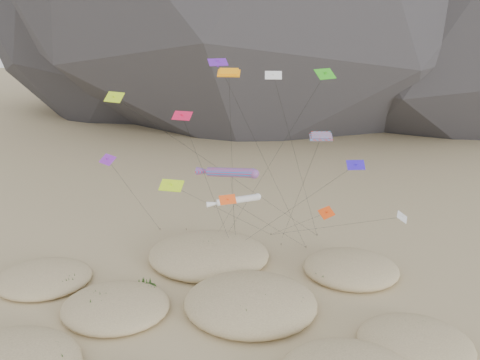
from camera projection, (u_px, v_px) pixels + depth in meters
name	position (u px, v px, depth m)	size (l,w,h in m)	color
ground	(222.00, 343.00, 45.82)	(500.00, 500.00, 0.00)	#CCB789
dunes	(212.00, 311.00, 49.69)	(52.39, 37.44, 3.53)	#CCB789
dune_grass	(207.00, 316.00, 48.57)	(44.57, 28.64, 1.52)	black
kite_stakes	(246.00, 238.00, 67.20)	(23.39, 5.79, 0.30)	#3F2D1E
rainbow_tube_kite	(228.00, 172.00, 54.33)	(7.69, 9.23, 14.00)	#EC183D
white_tube_kite	(235.00, 200.00, 54.17)	(6.65, 11.73, 10.76)	silver
orange_parafoil	(229.00, 76.00, 48.57)	(2.38, 14.79, 25.22)	#FF980D
multi_parafoil	(320.00, 138.00, 47.90)	(4.13, 14.99, 19.14)	red
delta_kites	(248.00, 145.00, 51.03)	(34.23, 21.61, 25.90)	purple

